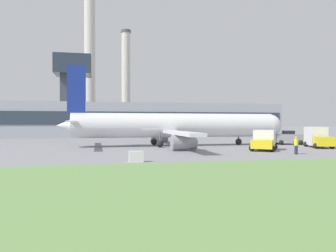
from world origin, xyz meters
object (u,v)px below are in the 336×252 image
pushback_tug (288,138)px  baggage_truck (317,138)px  fuel_truck (264,140)px  ground_crew_person (296,145)px  airplane (174,126)px

pushback_tug → baggage_truck: size_ratio=0.84×
fuel_truck → ground_crew_person: size_ratio=2.68×
airplane → fuel_truck: size_ratio=6.49×
pushback_tug → baggage_truck: (0.30, -6.10, 0.35)m
pushback_tug → fuel_truck: (-8.64, -8.58, 0.21)m
baggage_truck → fuel_truck: 9.29m
airplane → ground_crew_person: airplane is taller
airplane → ground_crew_person: 17.19m
airplane → pushback_tug: 17.39m
airplane → fuel_truck: airplane is taller
baggage_truck → pushback_tug: bearing=92.8°
baggage_truck → ground_crew_person: (-8.14, -7.57, -0.35)m
ground_crew_person → airplane: bearing=123.5°
pushback_tug → baggage_truck: baggage_truck is taller
airplane → pushback_tug: airplane is taller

